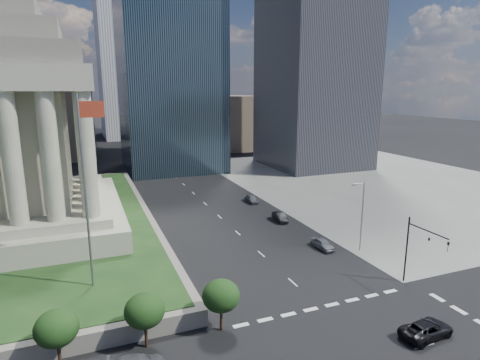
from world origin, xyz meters
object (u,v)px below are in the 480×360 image
street_lamp_north (361,212)px  parked_sedan_near (323,244)px  flagpole (86,183)px  traffic_signal_ne (419,245)px  parked_sedan_far (252,199)px  pickup_truck (427,329)px  parked_sedan_mid (280,217)px

street_lamp_north → parked_sedan_near: (-4.33, 2.53, -4.94)m
flagpole → parked_sedan_near: (30.83, 3.53, -12.40)m
flagpole → street_lamp_north: flagpole is taller
street_lamp_north → traffic_signal_ne: bearing=-94.2°
flagpole → parked_sedan_far: 44.39m
traffic_signal_ne → parked_sedan_far: bearing=95.0°
traffic_signal_ne → parked_sedan_near: (-3.50, 13.83, -4.53)m
pickup_truck → parked_sedan_near: bearing=-12.8°
parked_sedan_mid → parked_sedan_far: parked_sedan_far is taller
pickup_truck → parked_sedan_mid: size_ratio=1.21×
parked_sedan_far → pickup_truck: bearing=-92.0°
traffic_signal_ne → parked_sedan_near: bearing=104.2°
traffic_signal_ne → pickup_truck: 10.84m
street_lamp_north → parked_sedan_near: size_ratio=2.37×
flagpole → parked_sedan_far: (30.83, 29.44, -12.37)m
traffic_signal_ne → parked_sedan_near: size_ratio=1.90×
parked_sedan_near → traffic_signal_ne: bearing=-77.8°
parked_sedan_mid → parked_sedan_near: bearing=-84.5°
street_lamp_north → parked_sedan_far: size_ratio=2.30×
traffic_signal_ne → parked_sedan_far: traffic_signal_ne is taller
street_lamp_north → parked_sedan_mid: bearing=105.2°
flagpole → street_lamp_north: 35.95m
street_lamp_north → parked_sedan_mid: street_lamp_north is taller
pickup_truck → parked_sedan_far: (2.75, 47.38, -0.01)m
flagpole → parked_sedan_mid: bearing=28.7°
pickup_truck → parked_sedan_near: pickup_truck is taller
flagpole → parked_sedan_mid: flagpole is taller
pickup_truck → parked_sedan_mid: (2.75, 34.83, -0.02)m
flagpole → pickup_truck: bearing=-32.6°
traffic_signal_ne → parked_sedan_far: size_ratio=1.84×
flagpole → parked_sedan_far: flagpole is taller
flagpole → street_lamp_north: size_ratio=2.00×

